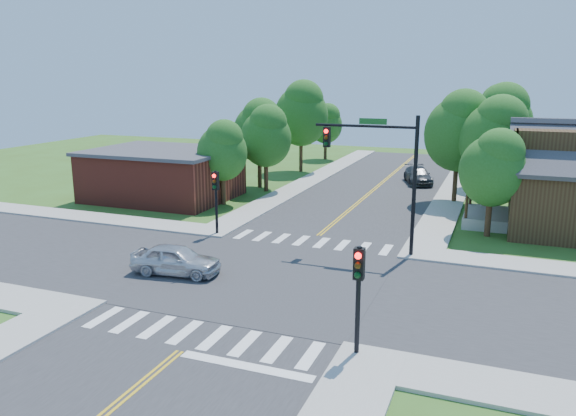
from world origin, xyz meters
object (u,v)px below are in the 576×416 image
at_px(signal_pole_nw, 216,191).
at_px(car_silver, 176,260).
at_px(signal_pole_se, 358,281).
at_px(signal_mast_ne, 382,162).
at_px(car_dgrey, 418,176).

bearing_deg(signal_pole_nw, car_silver, -78.01).
xyz_separation_m(signal_pole_se, car_silver, (-9.80, 4.59, -1.95)).
relative_size(signal_pole_se, signal_pole_nw, 1.00).
height_order(signal_pole_se, car_silver, signal_pole_se).
relative_size(signal_mast_ne, signal_pole_nw, 1.89).
height_order(signal_pole_nw, car_dgrey, signal_pole_nw).
bearing_deg(signal_pole_se, signal_mast_ne, 98.56).
relative_size(signal_mast_ne, car_silver, 1.66).
relative_size(signal_mast_ne, signal_pole_se, 1.89).
xyz_separation_m(signal_mast_ne, signal_pole_se, (1.69, -11.21, -2.19)).
relative_size(signal_pole_nw, car_dgrey, 0.74).
height_order(signal_pole_se, car_dgrey, signal_pole_se).
height_order(signal_mast_ne, car_dgrey, signal_mast_ne).
bearing_deg(signal_pole_se, signal_pole_nw, 135.00).
relative_size(signal_mast_ne, car_dgrey, 1.40).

